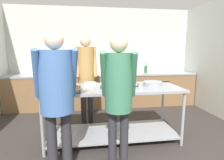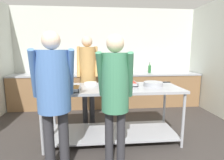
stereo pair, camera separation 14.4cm
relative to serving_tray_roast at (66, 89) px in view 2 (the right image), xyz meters
The scene contains 12 objects.
wall_rear 2.54m from the serving_tray_roast, 73.00° to the left, with size 5.10×0.06×2.65m.
back_counter 2.21m from the serving_tray_roast, 70.15° to the left, with size 4.94×0.65×0.89m.
serving_counter 0.80m from the serving_tray_roast, 15.55° to the left, with size 2.20×0.85×0.91m.
serving_tray_roast is the anchor object (origin of this frame).
plate_stack 0.54m from the serving_tray_roast, 49.54° to the left, with size 0.22×0.22×0.05m.
broccoli_bowl 0.60m from the serving_tray_roast, 10.43° to the left, with size 0.19×0.19×0.09m.
serving_tray_vegetables 0.98m from the serving_tray_roast, 18.64° to the left, with size 0.41×0.30×0.05m.
sauce_pan 1.41m from the serving_tray_roast, ahead, with size 0.46×0.32×0.07m.
guest_serving_left 0.87m from the serving_tray_roast, 38.48° to the right, with size 0.48×0.39×1.68m.
guest_serving_right 0.54m from the serving_tray_roast, 96.06° to the right, with size 0.54×0.43×1.71m.
cook_behind_counter 0.97m from the serving_tray_roast, 72.92° to the left, with size 0.43×0.35×1.78m.
water_bottle 2.84m from the serving_tray_roast, 47.45° to the left, with size 0.08×0.08×0.28m.
Camera 2 is at (-0.29, -0.99, 1.49)m, focal length 28.00 mm.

